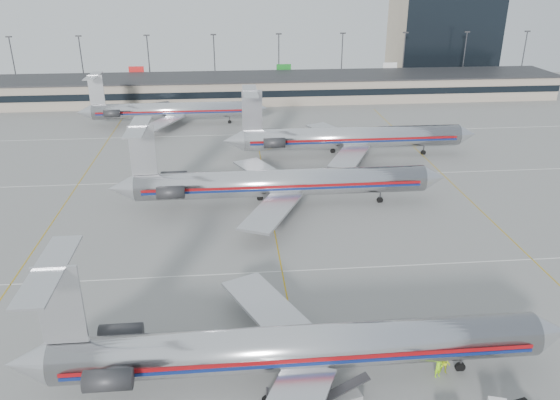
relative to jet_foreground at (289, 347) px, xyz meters
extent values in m
plane|color=gray|center=(1.18, 8.03, -3.52)|extent=(260.00, 260.00, 0.00)
cube|color=silver|center=(1.18, 18.03, -3.51)|extent=(160.00, 0.15, 0.02)
cube|color=gray|center=(1.18, 106.03, -0.52)|extent=(160.00, 16.00, 6.00)
cube|color=black|center=(1.18, 97.93, -0.32)|extent=(160.00, 0.20, 1.60)
cube|color=#2D2D30|center=(1.18, 106.03, 2.58)|extent=(162.00, 17.00, 0.30)
cylinder|color=#38383D|center=(-61.82, 120.03, 3.98)|extent=(0.30, 0.30, 15.00)
cube|color=#2D2D30|center=(-61.82, 120.03, 11.58)|extent=(1.60, 0.40, 0.35)
cylinder|color=#38383D|center=(-43.82, 120.03, 3.98)|extent=(0.30, 0.30, 15.00)
cube|color=#2D2D30|center=(-43.82, 120.03, 11.58)|extent=(1.60, 0.40, 0.35)
cylinder|color=#38383D|center=(-25.82, 120.03, 3.98)|extent=(0.30, 0.30, 15.00)
cube|color=#2D2D30|center=(-25.82, 120.03, 11.58)|extent=(1.60, 0.40, 0.35)
cylinder|color=#38383D|center=(-7.82, 120.03, 3.98)|extent=(0.30, 0.30, 15.00)
cube|color=#2D2D30|center=(-7.82, 120.03, 11.58)|extent=(1.60, 0.40, 0.35)
cylinder|color=#38383D|center=(10.18, 120.03, 3.98)|extent=(0.30, 0.30, 15.00)
cube|color=#2D2D30|center=(10.18, 120.03, 11.58)|extent=(1.60, 0.40, 0.35)
cylinder|color=#38383D|center=(28.18, 120.03, 3.98)|extent=(0.30, 0.30, 15.00)
cube|color=#2D2D30|center=(28.18, 120.03, 11.58)|extent=(1.60, 0.40, 0.35)
cylinder|color=#38383D|center=(46.18, 120.03, 3.98)|extent=(0.30, 0.30, 15.00)
cube|color=#2D2D30|center=(46.18, 120.03, 11.58)|extent=(1.60, 0.40, 0.35)
cylinder|color=#38383D|center=(64.18, 120.03, 3.98)|extent=(0.30, 0.30, 15.00)
cube|color=#2D2D30|center=(64.18, 120.03, 11.58)|extent=(1.60, 0.40, 0.35)
cylinder|color=#38383D|center=(82.18, 120.03, 3.98)|extent=(0.30, 0.30, 15.00)
cube|color=#2D2D30|center=(82.18, 120.03, 11.58)|extent=(1.60, 0.40, 0.35)
cube|color=tan|center=(63.18, 136.03, 8.98)|extent=(30.00, 20.00, 25.00)
cylinder|color=silver|center=(0.98, 0.00, -0.05)|extent=(39.66, 3.67, 3.67)
cone|color=silver|center=(22.39, 0.00, -0.05)|extent=(3.17, 3.67, 3.67)
cone|color=silver|center=(-20.64, 0.00, -0.05)|extent=(3.57, 3.67, 3.67)
cube|color=maroon|center=(0.98, -1.84, 0.09)|extent=(37.67, 0.05, 0.35)
cube|color=navy|center=(0.98, -1.84, -0.30)|extent=(37.67, 0.05, 0.28)
cube|color=silver|center=(-1.01, 6.94, -1.05)|extent=(9.22, 13.44, 0.32)
cube|color=silver|center=(-17.36, 0.00, 5.15)|extent=(3.37, 0.25, 6.74)
cube|color=silver|center=(-17.66, 0.00, 8.32)|extent=(2.38, 10.41, 0.18)
cylinder|color=#2D2D30|center=(-13.89, 2.83, 0.24)|extent=(3.57, 1.69, 1.69)
cylinder|color=#2D2D30|center=(-13.89, -2.82, 0.24)|extent=(3.57, 1.69, 1.69)
cylinder|color=#2D2D30|center=(14.86, 0.00, -2.71)|extent=(0.20, 0.20, 1.64)
cylinder|color=#2D2D30|center=(-2.00, -2.38, -2.71)|extent=(0.20, 0.20, 1.64)
cylinder|color=#2D2D30|center=(-2.00, 2.38, -2.71)|extent=(0.20, 0.20, 1.64)
cylinder|color=black|center=(14.86, 0.00, -3.18)|extent=(0.89, 0.30, 0.89)
cylinder|color=silver|center=(3.01, 36.53, 0.10)|extent=(41.46, 3.84, 3.84)
cone|color=silver|center=(25.41, 36.53, 0.10)|extent=(3.32, 3.84, 3.84)
cone|color=silver|center=(-19.58, 36.53, 0.10)|extent=(3.73, 3.84, 3.84)
cube|color=maroon|center=(3.01, 34.60, 0.26)|extent=(39.39, 0.05, 0.36)
cube|color=navy|center=(3.01, 34.60, -0.16)|extent=(39.39, 0.05, 0.29)
cube|color=silver|center=(0.94, 43.79, -0.93)|extent=(9.64, 14.05, 0.33)
cube|color=silver|center=(0.94, 29.27, -0.93)|extent=(9.64, 14.05, 0.33)
cube|color=silver|center=(-16.16, 36.53, 5.55)|extent=(3.52, 0.26, 7.05)
cube|color=silver|center=(-16.47, 36.53, 8.86)|extent=(2.49, 10.88, 0.19)
cylinder|color=#2D2D30|center=(-12.53, 39.48, 0.41)|extent=(3.73, 1.76, 1.76)
cylinder|color=#2D2D30|center=(-12.53, 33.58, 0.41)|extent=(3.73, 1.76, 1.76)
cylinder|color=#2D2D30|center=(17.53, 36.53, -2.67)|extent=(0.21, 0.21, 1.71)
cylinder|color=#2D2D30|center=(-0.09, 34.04, -2.67)|extent=(0.21, 0.21, 1.71)
cylinder|color=#2D2D30|center=(-0.09, 39.02, -2.67)|extent=(0.21, 0.21, 1.71)
cylinder|color=black|center=(17.53, 36.53, -3.16)|extent=(0.93, 0.31, 0.93)
cylinder|color=silver|center=(17.96, 57.80, 0.11)|extent=(39.46, 3.84, 3.84)
cone|color=silver|center=(39.35, 57.80, 0.11)|extent=(3.32, 3.84, 3.84)
cone|color=silver|center=(-3.64, 57.80, 0.11)|extent=(3.74, 3.84, 3.84)
cube|color=maroon|center=(17.96, 55.86, 0.27)|extent=(37.49, 0.05, 0.36)
cube|color=navy|center=(17.96, 55.86, -0.15)|extent=(37.49, 0.05, 0.29)
cube|color=silver|center=(15.88, 65.06, -0.93)|extent=(9.66, 14.08, 0.33)
cube|color=silver|center=(15.88, 50.53, -0.93)|extent=(9.66, 14.08, 0.33)
cube|color=silver|center=(-0.21, 57.80, 5.56)|extent=(3.53, 0.26, 7.06)
cube|color=silver|center=(-0.53, 57.80, 8.89)|extent=(2.49, 10.90, 0.19)
cylinder|color=#2D2D30|center=(3.42, 60.75, 0.42)|extent=(3.74, 1.77, 1.77)
cylinder|color=#2D2D30|center=(3.42, 54.84, 0.42)|extent=(3.74, 1.77, 1.77)
cylinder|color=#2D2D30|center=(31.46, 57.80, -2.67)|extent=(0.21, 0.21, 1.71)
cylinder|color=#2D2D30|center=(14.84, 55.30, -2.67)|extent=(0.21, 0.21, 1.71)
cylinder|color=#2D2D30|center=(14.84, 60.29, -2.67)|extent=(0.21, 0.21, 1.71)
cylinder|color=black|center=(31.46, 57.80, -3.16)|extent=(0.93, 0.31, 0.93)
cylinder|color=silver|center=(-16.20, 83.18, -0.30)|extent=(34.97, 3.41, 3.41)
cone|color=silver|center=(2.76, 83.18, -0.30)|extent=(2.95, 3.41, 3.41)
cone|color=silver|center=(-35.34, 83.18, -0.30)|extent=(3.31, 3.41, 3.41)
cube|color=maroon|center=(-16.20, 81.47, -0.16)|extent=(33.23, 0.05, 0.32)
cube|color=navy|center=(-16.20, 81.47, -0.53)|extent=(33.23, 0.05, 0.26)
cube|color=silver|center=(-18.04, 89.63, -1.22)|extent=(8.56, 12.48, 0.29)
cube|color=silver|center=(-18.04, 76.74, -1.22)|extent=(8.56, 12.48, 0.29)
cube|color=silver|center=(-32.30, 83.18, 4.53)|extent=(3.13, 0.23, 6.26)
cube|color=silver|center=(-32.58, 83.18, 7.47)|extent=(2.21, 9.66, 0.17)
cylinder|color=#2D2D30|center=(-29.08, 85.81, -0.03)|extent=(3.31, 1.56, 1.56)
cylinder|color=#2D2D30|center=(-29.08, 80.56, -0.03)|extent=(3.31, 1.56, 1.56)
cylinder|color=#2D2D30|center=(-4.23, 83.18, -2.76)|extent=(0.18, 0.18, 1.52)
cylinder|color=#2D2D30|center=(-18.96, 80.97, -2.76)|extent=(0.18, 0.18, 1.52)
cylinder|color=#2D2D30|center=(-18.96, 85.39, -2.76)|extent=(0.18, 0.18, 1.52)
cylinder|color=black|center=(-4.23, 83.18, -3.20)|extent=(0.83, 0.28, 0.83)
cube|color=gray|center=(3.69, -2.83, -3.07)|extent=(3.85, 2.14, 0.51)
cube|color=#2D2D30|center=(4.30, -2.83, -1.90)|extent=(3.81, 1.76, 1.30)
cylinder|color=black|center=(5.01, -2.28, -3.27)|extent=(0.51, 0.16, 0.51)
cylinder|color=black|center=(2.37, -2.28, -3.27)|extent=(0.51, 0.16, 0.51)
imported|color=#97ED16|center=(12.66, -0.58, -2.58)|extent=(0.79, 0.63, 1.90)
imported|color=#C2DD14|center=(13.38, -0.15, -2.61)|extent=(1.12, 1.07, 1.82)
camera|label=1|loc=(-4.13, -35.93, 28.55)|focal=35.00mm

